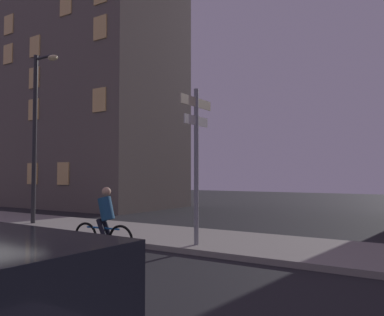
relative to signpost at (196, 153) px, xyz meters
name	(u,v)px	position (x,y,z in m)	size (l,w,h in m)	color
sidewalk_kerb	(173,237)	(-1.47, 1.07, -2.41)	(40.00, 3.29, 0.14)	gray
signpost	(196,153)	(0.00, 0.00, 0.00)	(0.12, 1.44, 3.99)	gray
street_lamp	(37,124)	(-7.28, 0.55, 1.31)	(1.28, 0.28, 6.27)	#2D2D30
cyclist	(104,223)	(-1.67, -1.55, -1.73)	(1.82, 0.35, 1.61)	black
building_left_block	(93,94)	(-12.89, 8.49, 4.53)	(10.50, 6.49, 14.01)	#6B6056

